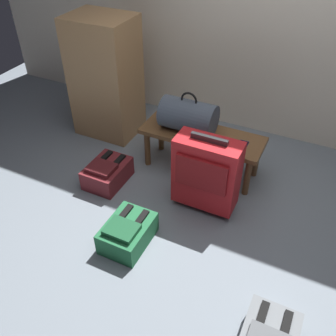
{
  "coord_description": "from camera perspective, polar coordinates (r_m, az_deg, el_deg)",
  "views": [
    {
      "loc": [
        0.54,
        -1.66,
        2.02
      ],
      "look_at": [
        -0.42,
        0.33,
        0.25
      ],
      "focal_mm": 39.74,
      "sensor_mm": 36.0,
      "label": 1
    }
  ],
  "objects": [
    {
      "name": "ground_plane",
      "position": [
        2.67,
        5.16,
        -10.76
      ],
      "size": [
        6.6,
        6.6,
        0.0
      ],
      "primitive_type": "plane",
      "color": "slate"
    },
    {
      "name": "bench",
      "position": [
        3.05,
        5.21,
        4.42
      ],
      "size": [
        1.0,
        0.36,
        0.37
      ],
      "color": "brown",
      "rests_on": "ground"
    },
    {
      "name": "duffel_bag_slate",
      "position": [
        2.99,
        3.14,
        7.99
      ],
      "size": [
        0.44,
        0.26,
        0.34
      ],
      "color": "#475160",
      "rests_on": "bench"
    },
    {
      "name": "cell_phone",
      "position": [
        2.92,
        11.3,
        3.37
      ],
      "size": [
        0.07,
        0.14,
        0.01
      ],
      "color": "#191E4C",
      "rests_on": "bench"
    },
    {
      "name": "suitcase_upright_red",
      "position": [
        2.69,
        5.9,
        -0.72
      ],
      "size": [
        0.47,
        0.24,
        0.64
      ],
      "color": "red",
      "rests_on": "ground"
    },
    {
      "name": "backpack_maroon",
      "position": [
        3.08,
        -9.29,
        -0.71
      ],
      "size": [
        0.28,
        0.38,
        0.21
      ],
      "color": "maroon",
      "rests_on": "ground"
    },
    {
      "name": "backpack_green",
      "position": [
        2.59,
        -6.22,
        -9.82
      ],
      "size": [
        0.28,
        0.38,
        0.21
      ],
      "color": "#1E6038",
      "rests_on": "ground"
    },
    {
      "name": "side_cabinet",
      "position": [
        3.53,
        -9.54,
        13.48
      ],
      "size": [
        0.56,
        0.44,
        1.1
      ],
      "color": "#A87A4C",
      "rests_on": "ground"
    }
  ]
}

